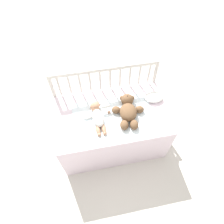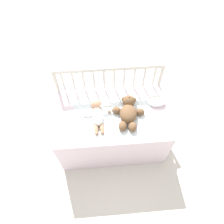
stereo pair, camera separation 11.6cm
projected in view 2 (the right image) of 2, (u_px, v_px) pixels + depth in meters
name	position (u px, v px, depth m)	size (l,w,h in m)	color
ground_plane	(112.00, 140.00, 2.33)	(12.00, 12.00, 0.00)	silver
crib_mattress	(112.00, 129.00, 2.11)	(1.08, 0.63, 0.54)	silver
crib_rail	(109.00, 85.00, 2.04)	(1.08, 0.04, 0.83)	beige
blanket	(113.00, 118.00, 1.86)	(0.75, 0.47, 0.01)	white
teddy_bear	(128.00, 112.00, 1.84)	(0.31, 0.38, 0.12)	brown
baby	(97.00, 114.00, 1.84)	(0.27, 0.36, 0.10)	white
small_pillow	(157.00, 101.00, 1.94)	(0.19, 0.14, 0.06)	white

